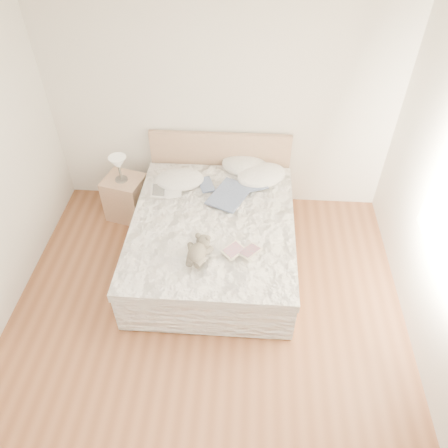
{
  "coord_description": "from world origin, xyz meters",
  "views": [
    {
      "loc": [
        0.35,
        -2.24,
        3.73
      ],
      "look_at": [
        0.12,
        1.05,
        0.62
      ],
      "focal_mm": 35.0,
      "sensor_mm": 36.0,
      "label": 1
    }
  ],
  "objects": [
    {
      "name": "table_lamp",
      "position": [
        -1.15,
        1.79,
        0.79
      ],
      "size": [
        0.22,
        0.22,
        0.32
      ],
      "color": "#47423D",
      "rests_on": "nightstand"
    },
    {
      "name": "pillow_middle",
      "position": [
        0.32,
        2.06,
        0.64
      ],
      "size": [
        0.7,
        0.59,
        0.18
      ],
      "primitive_type": "ellipsoid",
      "rotation": [
        0.0,
        0.0,
        -0.34
      ],
      "color": "white",
      "rests_on": "bed"
    },
    {
      "name": "nightstand",
      "position": [
        -1.14,
        1.81,
        0.28
      ],
      "size": [
        0.53,
        0.5,
        0.56
      ],
      "primitive_type": "cube",
      "rotation": [
        0.0,
        0.0,
        -0.25
      ],
      "color": "tan",
      "rests_on": "floor"
    },
    {
      "name": "floor",
      "position": [
        0.0,
        0.0,
        0.0
      ],
      "size": [
        4.0,
        4.5,
        0.0
      ],
      "primitive_type": "cube",
      "color": "brown",
      "rests_on": "ground"
    },
    {
      "name": "ceiling",
      "position": [
        0.0,
        0.0,
        2.7
      ],
      "size": [
        4.0,
        4.5,
        0.0
      ],
      "primitive_type": "cube",
      "color": "white",
      "rests_on": "ground"
    },
    {
      "name": "photo_book",
      "position": [
        -0.56,
        1.53,
        0.63
      ],
      "size": [
        0.39,
        0.29,
        0.03
      ],
      "primitive_type": "cube",
      "rotation": [
        0.0,
        0.0,
        0.13
      ],
      "color": "white",
      "rests_on": "bed"
    },
    {
      "name": "blouse",
      "position": [
        0.16,
        1.52,
        0.63
      ],
      "size": [
        0.75,
        0.77,
        0.02
      ],
      "primitive_type": null,
      "rotation": [
        0.0,
        0.0,
        -0.42
      ],
      "color": "#404E70",
      "rests_on": "bed"
    },
    {
      "name": "pillow_left",
      "position": [
        -0.44,
        1.74,
        0.64
      ],
      "size": [
        0.63,
        0.49,
        0.17
      ],
      "primitive_type": "ellipsoid",
      "rotation": [
        0.0,
        0.0,
        0.17
      ],
      "color": "white",
      "rests_on": "bed"
    },
    {
      "name": "wall_back",
      "position": [
        0.0,
        2.25,
        1.35
      ],
      "size": [
        4.0,
        0.02,
        2.7
      ],
      "primitive_type": "cube",
      "color": "silver",
      "rests_on": "ground"
    },
    {
      "name": "teddy_bear",
      "position": [
        -0.1,
        0.54,
        0.65
      ],
      "size": [
        0.28,
        0.35,
        0.17
      ],
      "primitive_type": null,
      "rotation": [
        0.0,
        0.0,
        -0.18
      ],
      "color": "#675E50",
      "rests_on": "bed"
    },
    {
      "name": "bed",
      "position": [
        0.0,
        1.19,
        0.31
      ],
      "size": [
        1.72,
        2.14,
        1.0
      ],
      "color": "tan",
      "rests_on": "floor"
    },
    {
      "name": "pillow_right",
      "position": [
        0.51,
        1.89,
        0.64
      ],
      "size": [
        0.74,
        0.66,
        0.18
      ],
      "primitive_type": "ellipsoid",
      "rotation": [
        0.0,
        0.0,
        0.48
      ],
      "color": "white",
      "rests_on": "bed"
    },
    {
      "name": "childrens_book",
      "position": [
        0.32,
        0.67,
        0.63
      ],
      "size": [
        0.38,
        0.38,
        0.02
      ],
      "primitive_type": "cube",
      "rotation": [
        0.0,
        0.0,
        -0.74
      ],
      "color": "beige",
      "rests_on": "bed"
    }
  ]
}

